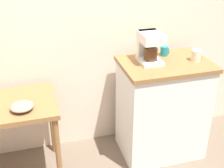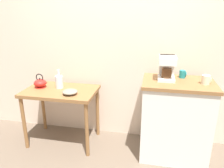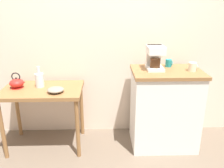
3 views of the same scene
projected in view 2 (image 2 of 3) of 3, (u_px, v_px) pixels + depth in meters
The scene contains 10 objects.
ground_plane at pixel (115, 149), 2.70m from camera, with size 8.00×8.00×0.00m, color #6B5B4C.
back_wall at pixel (130, 31), 2.64m from camera, with size 4.40×0.10×2.80m, color beige.
wooden_table at pixel (61, 97), 2.69m from camera, with size 0.88×0.55×0.72m.
kitchen_counter at pixel (175, 120), 2.47m from camera, with size 0.76×0.53×0.92m.
bowl_stoneware at pixel (70, 92), 2.50m from camera, with size 0.17×0.17×0.06m.
teakettle at pixel (40, 83), 2.71m from camera, with size 0.19×0.16×0.18m.
glass_carafe_vase at pixel (59, 81), 2.68m from camera, with size 0.09×0.09×0.24m.
coffee_maker at pixel (167, 67), 2.35m from camera, with size 0.18×0.22×0.26m.
mug_small_cream at pixel (206, 80), 2.22m from camera, with size 0.09×0.08×0.09m.
mug_dark_teal at pixel (183, 74), 2.43m from camera, with size 0.08×0.07×0.09m.
Camera 2 is at (0.42, -2.25, 1.65)m, focal length 34.78 mm.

